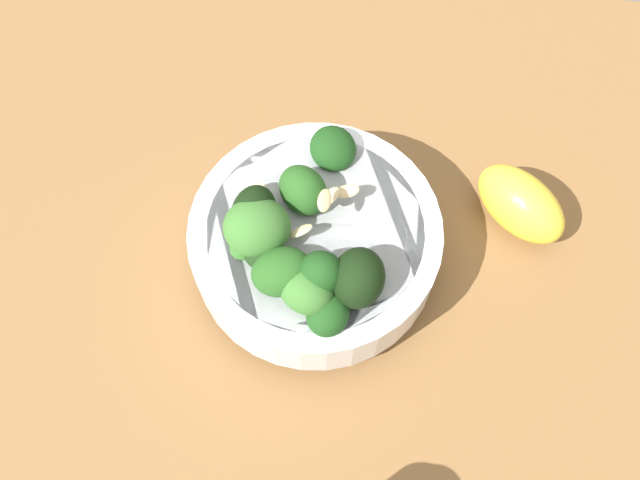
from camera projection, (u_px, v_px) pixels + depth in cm
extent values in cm
cube|color=brown|center=(310.00, 320.00, 55.84)|extent=(69.88, 69.88, 4.95)
cylinder|color=white|center=(320.00, 258.00, 54.72)|extent=(10.22, 10.22, 1.45)
cylinder|color=white|center=(320.00, 242.00, 52.11)|extent=(18.58, 18.58, 4.35)
cylinder|color=silver|center=(320.00, 232.00, 50.51)|extent=(15.87, 15.87, 0.80)
cylinder|color=#2F662B|center=(357.00, 287.00, 48.65)|extent=(2.10, 2.21, 1.99)
ellipsoid|color=black|center=(358.00, 277.00, 46.88)|extent=(4.64, 5.62, 5.93)
cylinder|color=#4A8F3C|center=(304.00, 200.00, 51.44)|extent=(1.82, 1.88, 1.34)
ellipsoid|color=#23511C|center=(303.00, 190.00, 50.09)|extent=(5.88, 5.36, 4.75)
cylinder|color=#3C7A32|center=(262.00, 238.00, 49.89)|extent=(1.32, 1.58, 1.47)
ellipsoid|color=black|center=(260.00, 230.00, 48.72)|extent=(4.02, 3.49, 3.17)
cylinder|color=#3C7A32|center=(327.00, 322.00, 48.34)|extent=(1.80, 1.51, 1.82)
ellipsoid|color=#194216|center=(328.00, 314.00, 46.86)|extent=(3.71, 3.81, 3.06)
cylinder|color=#2F662B|center=(255.00, 223.00, 50.26)|extent=(1.83, 1.85, 1.35)
ellipsoid|color=black|center=(254.00, 213.00, 48.83)|extent=(4.22, 4.77, 4.24)
cylinder|color=#2F662B|center=(259.00, 238.00, 49.74)|extent=(2.06, 1.88, 1.49)
ellipsoid|color=#386B2B|center=(257.00, 227.00, 48.13)|extent=(6.15, 5.94, 4.98)
cylinder|color=#2F662B|center=(283.00, 281.00, 49.12)|extent=(2.15, 2.17, 1.76)
ellipsoid|color=#23511C|center=(282.00, 270.00, 47.36)|extent=(5.32, 4.84, 4.91)
cylinder|color=#2F662B|center=(333.00, 160.00, 53.85)|extent=(1.70, 1.94, 1.65)
ellipsoid|color=#194216|center=(333.00, 148.00, 52.39)|extent=(4.76, 4.71, 3.48)
cylinder|color=#4A8F3C|center=(250.00, 252.00, 49.99)|extent=(1.24, 1.33, 1.21)
ellipsoid|color=#2D6023|center=(248.00, 245.00, 48.90)|extent=(3.69, 3.87, 2.62)
cylinder|color=#589D47|center=(303.00, 299.00, 48.40)|extent=(1.94, 2.14, 1.56)
ellipsoid|color=#386B2B|center=(303.00, 290.00, 46.82)|extent=(5.68, 5.88, 4.35)
cylinder|color=#3C7A32|center=(307.00, 291.00, 48.36)|extent=(1.31, 1.22, 1.31)
ellipsoid|color=#194216|center=(307.00, 283.00, 47.14)|extent=(4.46, 4.08, 3.07)
cylinder|color=#589D47|center=(262.00, 258.00, 49.83)|extent=(1.74, 1.57, 1.52)
ellipsoid|color=black|center=(261.00, 249.00, 48.50)|extent=(4.70, 4.32, 3.75)
cylinder|color=#3C7A32|center=(322.00, 276.00, 48.29)|extent=(1.77, 1.78, 1.06)
ellipsoid|color=#194216|center=(322.00, 267.00, 46.95)|extent=(4.16, 4.12, 4.94)
ellipsoid|color=#DBBC84|center=(347.00, 191.00, 49.77)|extent=(2.03, 1.46, 0.73)
ellipsoid|color=#DBBC84|center=(319.00, 283.00, 46.79)|extent=(2.08, 1.63, 1.22)
ellipsoid|color=#DBBC84|center=(255.00, 191.00, 50.56)|extent=(1.99, 1.75, 1.45)
ellipsoid|color=#DBBC84|center=(301.00, 231.00, 48.64)|extent=(1.80, 1.51, 1.41)
ellipsoid|color=#DBBC84|center=(324.00, 200.00, 47.46)|extent=(1.20, 1.88, 0.75)
ellipsoid|color=#DBBC84|center=(330.00, 197.00, 49.06)|extent=(1.92, 2.05, 0.65)
ellipsoid|color=#DBBC84|center=(260.00, 216.00, 48.82)|extent=(1.71, 2.04, 0.95)
ellipsoid|color=yellow|center=(521.00, 204.00, 54.75)|extent=(8.88, 8.59, 5.10)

